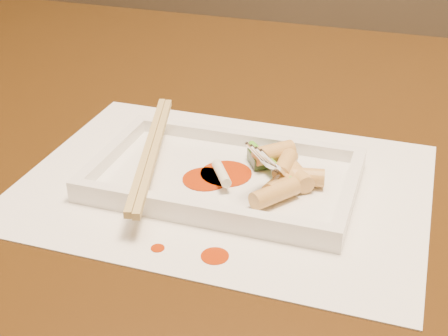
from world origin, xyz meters
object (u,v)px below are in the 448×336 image
(table, at_px, (227,204))
(plate_base, at_px, (224,180))
(placemat, at_px, (224,184))
(chopstick_a, at_px, (148,149))
(fork, at_px, (301,111))

(table, xyz_separation_m, plate_base, (0.03, -0.12, 0.11))
(placemat, bearing_deg, table, 106.44)
(chopstick_a, height_order, fork, fork)
(plate_base, height_order, fork, fork)
(placemat, relative_size, fork, 2.86)
(table, xyz_separation_m, placemat, (0.03, -0.12, 0.10))
(table, relative_size, chopstick_a, 5.78)
(table, distance_m, plate_base, 0.16)
(placemat, relative_size, chopstick_a, 1.65)
(table, xyz_separation_m, fork, (0.10, -0.10, 0.18))
(placemat, xyz_separation_m, chopstick_a, (-0.08, 0.00, 0.03))
(chopstick_a, relative_size, fork, 1.73)
(table, bearing_deg, chopstick_a, -112.24)
(table, relative_size, fork, 10.00)
(table, bearing_deg, plate_base, -73.56)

